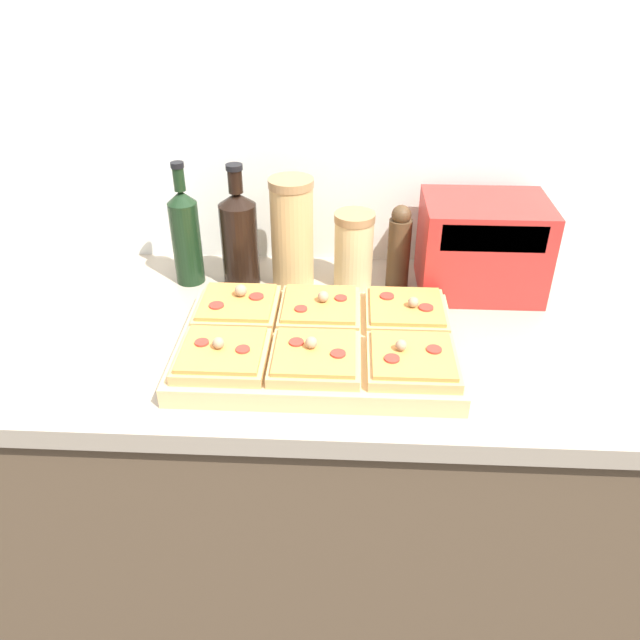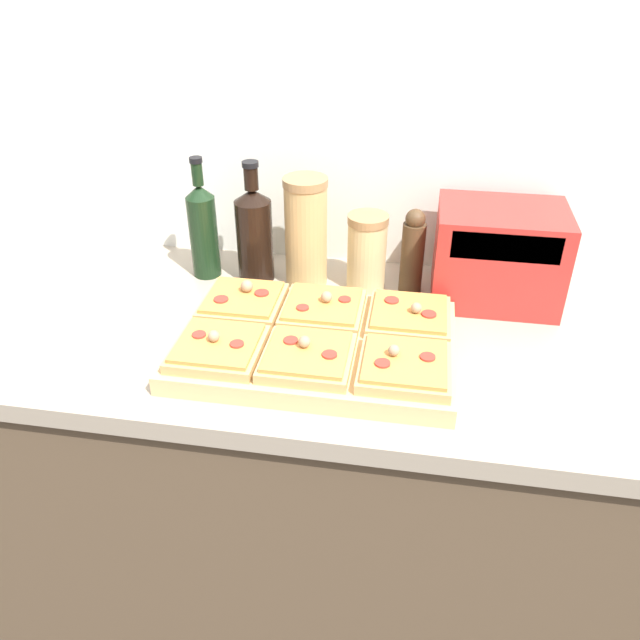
% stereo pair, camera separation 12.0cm
% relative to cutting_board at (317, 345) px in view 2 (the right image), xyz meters
% --- Properties ---
extents(wall_back, '(6.00, 0.06, 2.50)m').
position_rel_cutting_board_xyz_m(wall_back, '(-0.00, 0.45, 0.32)').
color(wall_back, silver).
rests_on(wall_back, ground_plane).
extents(kitchen_counter, '(2.63, 0.67, 0.91)m').
position_rel_cutting_board_xyz_m(kitchen_counter, '(-0.00, 0.09, -0.47)').
color(kitchen_counter, brown).
rests_on(kitchen_counter, ground_plane).
extents(cutting_board, '(0.53, 0.36, 0.04)m').
position_rel_cutting_board_xyz_m(cutting_board, '(0.00, 0.00, 0.00)').
color(cutting_board, tan).
rests_on(cutting_board, kitchen_counter).
extents(pizza_slice_back_left, '(0.16, 0.16, 0.05)m').
position_rel_cutting_board_xyz_m(pizza_slice_back_left, '(-0.17, 0.08, 0.03)').
color(pizza_slice_back_left, tan).
rests_on(pizza_slice_back_left, cutting_board).
extents(pizza_slice_back_center, '(0.16, 0.16, 0.05)m').
position_rel_cutting_board_xyz_m(pizza_slice_back_center, '(0.00, 0.08, 0.03)').
color(pizza_slice_back_center, tan).
rests_on(pizza_slice_back_center, cutting_board).
extents(pizza_slice_back_right, '(0.16, 0.16, 0.05)m').
position_rel_cutting_board_xyz_m(pizza_slice_back_right, '(0.17, 0.08, 0.03)').
color(pizza_slice_back_right, tan).
rests_on(pizza_slice_back_right, cutting_board).
extents(pizza_slice_front_left, '(0.16, 0.16, 0.05)m').
position_rel_cutting_board_xyz_m(pizza_slice_front_left, '(-0.17, -0.08, 0.03)').
color(pizza_slice_front_left, tan).
rests_on(pizza_slice_front_left, cutting_board).
extents(pizza_slice_front_center, '(0.16, 0.16, 0.05)m').
position_rel_cutting_board_xyz_m(pizza_slice_front_center, '(-0.00, -0.08, 0.03)').
color(pizza_slice_front_center, tan).
rests_on(pizza_slice_front_center, cutting_board).
extents(pizza_slice_front_right, '(0.16, 0.16, 0.05)m').
position_rel_cutting_board_xyz_m(pizza_slice_front_right, '(0.17, -0.08, 0.03)').
color(pizza_slice_front_right, tan).
rests_on(pizza_slice_front_right, cutting_board).
extents(olive_oil_bottle, '(0.07, 0.07, 0.28)m').
position_rel_cutting_board_xyz_m(olive_oil_bottle, '(-0.32, 0.28, 0.10)').
color(olive_oil_bottle, black).
rests_on(olive_oil_bottle, kitchen_counter).
extents(wine_bottle, '(0.08, 0.08, 0.28)m').
position_rel_cutting_board_xyz_m(wine_bottle, '(-0.19, 0.28, 0.10)').
color(wine_bottle, black).
rests_on(wine_bottle, kitchen_counter).
extents(grain_jar_tall, '(0.10, 0.10, 0.25)m').
position_rel_cutting_board_xyz_m(grain_jar_tall, '(-0.07, 0.28, 0.11)').
color(grain_jar_tall, tan).
rests_on(grain_jar_tall, kitchen_counter).
extents(grain_jar_short, '(0.09, 0.09, 0.18)m').
position_rel_cutting_board_xyz_m(grain_jar_short, '(0.06, 0.28, 0.07)').
color(grain_jar_short, tan).
rests_on(grain_jar_short, kitchen_counter).
extents(pepper_mill, '(0.05, 0.05, 0.20)m').
position_rel_cutting_board_xyz_m(pepper_mill, '(0.16, 0.28, 0.08)').
color(pepper_mill, '#47331E').
rests_on(pepper_mill, kitchen_counter).
extents(toaster_oven, '(0.29, 0.20, 0.21)m').
position_rel_cutting_board_xyz_m(toaster_oven, '(0.35, 0.28, 0.09)').
color(toaster_oven, red).
rests_on(toaster_oven, kitchen_counter).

